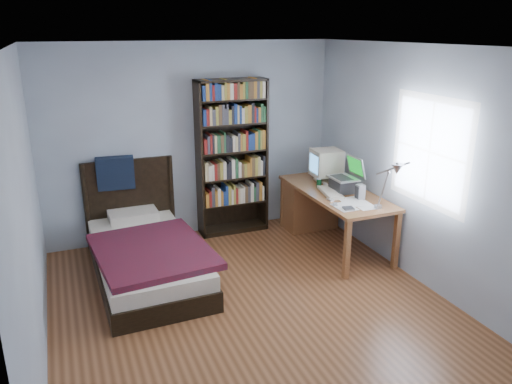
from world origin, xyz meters
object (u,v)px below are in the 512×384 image
at_px(desk_lamp, 394,173).
at_px(crt_monitor, 326,163).
at_px(bookshelf, 232,158).
at_px(bed, 145,252).
at_px(desk, 316,202).
at_px(keyboard, 331,192).
at_px(speaker, 360,192).
at_px(laptop, 344,182).
at_px(soda_can, 319,183).

bearing_deg(desk_lamp, crt_monitor, 86.24).
xyz_separation_m(bookshelf, bed, (-1.34, -0.81, -0.77)).
distance_m(desk, keyboard, 0.66).
relative_size(keyboard, bookshelf, 0.24).
bearing_deg(keyboard, bookshelf, 142.64).
relative_size(bookshelf, bed, 0.95).
xyz_separation_m(crt_monitor, bed, (-2.44, -0.29, -0.72)).
relative_size(desk, bookshelf, 0.86).
bearing_deg(keyboard, crt_monitor, 78.82).
relative_size(desk, bed, 0.81).
distance_m(crt_monitor, speaker, 0.82).
bearing_deg(laptop, desk, 98.35).
xyz_separation_m(soda_can, bookshelf, (-0.89, 0.75, 0.24)).
bearing_deg(bookshelf, speaker, -49.60).
xyz_separation_m(desk, laptop, (0.08, -0.55, 0.43)).
xyz_separation_m(soda_can, bed, (-2.22, -0.06, -0.53)).
xyz_separation_m(laptop, keyboard, (-0.20, -0.02, -0.10)).
height_order(desk, crt_monitor, crt_monitor).
height_order(keyboard, speaker, speaker).
distance_m(speaker, soda_can, 0.61).
relative_size(laptop, keyboard, 0.89).
distance_m(laptop, speaker, 0.32).
height_order(crt_monitor, laptop, laptop).
bearing_deg(bed, speaker, -11.71).
height_order(crt_monitor, bookshelf, bookshelf).
xyz_separation_m(speaker, bed, (-2.46, 0.51, -0.57)).
relative_size(desk_lamp, keyboard, 1.33).
bearing_deg(desk, bookshelf, 156.04).
distance_m(speaker, bookshelf, 1.74).
xyz_separation_m(desk, bookshelf, (-1.02, 0.45, 0.60)).
xyz_separation_m(desk_lamp, speaker, (0.12, 0.74, -0.44)).
distance_m(bookshelf, bed, 1.74).
distance_m(desk, bed, 2.39).
bearing_deg(crt_monitor, desk, 145.08).
height_order(desk_lamp, bed, desk_lamp).
bearing_deg(desk_lamp, laptop, 85.06).
xyz_separation_m(laptop, bookshelf, (-1.10, 1.00, 0.18)).
distance_m(keyboard, bed, 2.30).
relative_size(crt_monitor, soda_can, 3.74).
distance_m(crt_monitor, bookshelf, 1.22).
height_order(bookshelf, bed, bookshelf).
height_order(desk_lamp, keyboard, desk_lamp).
height_order(desk, bed, bed).
xyz_separation_m(keyboard, soda_can, (-0.01, 0.26, 0.04)).
bearing_deg(desk, speaker, -83.16).
bearing_deg(desk, soda_can, -113.40).
bearing_deg(keyboard, soda_can, 104.30).
height_order(desk, bookshelf, bookshelf).
relative_size(laptop, desk_lamp, 0.67).
relative_size(crt_monitor, desk_lamp, 0.65).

